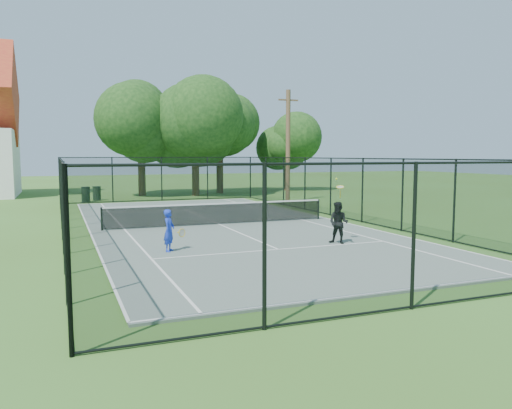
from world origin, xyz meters
name	(u,v)px	position (x,y,z in m)	size (l,w,h in m)	color
ground	(219,226)	(0.00, 0.00, 0.00)	(120.00, 120.00, 0.00)	#38581E
tennis_court	(219,225)	(0.00, 0.00, 0.03)	(11.00, 24.00, 0.06)	slate
tennis_net	(219,213)	(0.00, 0.00, 0.58)	(10.08, 0.08, 0.95)	black
fence	(219,192)	(0.00, 0.00, 1.50)	(13.10, 26.10, 3.00)	black
tree_near_left	(141,130)	(-0.58, 17.84, 5.04)	(6.29, 6.29, 8.20)	#332114
tree_near_mid	(195,132)	(3.27, 16.34, 4.85)	(6.03, 6.03, 7.88)	#332114
tree_near_right	(220,134)	(5.89, 18.46, 4.82)	(5.50, 5.50, 7.59)	#332114
tree_far_right	(287,149)	(12.37, 19.24, 3.66)	(4.48, 4.48, 5.92)	#332114
trash_bin_left	(86,194)	(-4.91, 13.91, 0.52)	(0.58, 0.58, 1.03)	black
trash_bin_right	(97,193)	(-4.13, 14.94, 0.49)	(0.58, 0.58, 0.98)	black
utility_pole	(288,146)	(7.63, 9.00, 3.75)	(1.40, 0.30, 7.38)	#4C3823
player_blue	(169,230)	(-3.36, -5.39, 0.73)	(0.85, 0.59, 1.35)	#1934D5
player_black	(339,223)	(2.38, -6.20, 0.80)	(0.88, 1.15, 2.25)	black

